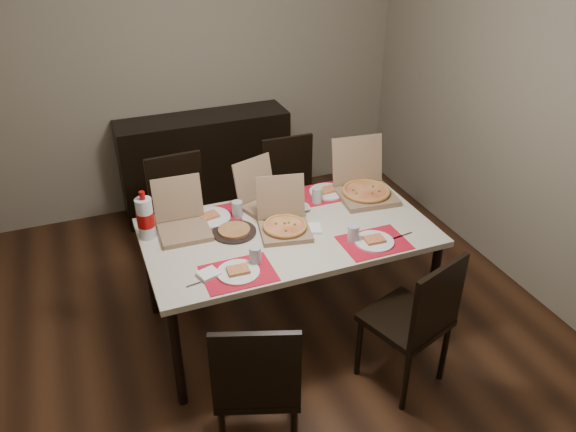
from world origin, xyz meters
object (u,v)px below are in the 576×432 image
object	(u,v)px
sideboard	(206,164)
chair_far_left	(182,212)
chair_far_right	(292,191)
pizza_box_center	(284,223)
soda_bottle	(145,218)
chair_near_right	(417,318)
chair_near_left	(257,381)
dining_table	(288,238)
dip_bowl	(302,208)

from	to	relation	value
sideboard	chair_far_left	xyz separation A→B (m)	(-0.41, -0.89, 0.06)
sideboard	chair_far_right	distance (m)	1.01
chair_far_right	pizza_box_center	distance (m)	1.02
chair_far_right	soda_bottle	world-z (taller)	soda_bottle
chair_near_right	chair_near_left	bearing A→B (deg)	-173.50
sideboard	chair_near_left	xyz separation A→B (m)	(-0.42, -2.68, 0.06)
chair_far_left	pizza_box_center	bearing A→B (deg)	-60.88
chair_far_left	sideboard	bearing A→B (deg)	65.40
sideboard	chair_far_right	bearing A→B (deg)	-60.71
sideboard	pizza_box_center	size ratio (longest dim) A/B	3.78
chair_near_left	chair_near_right	size ratio (longest dim) A/B	1.00
pizza_box_center	dining_table	bearing A→B (deg)	-17.66
chair_near_right	soda_bottle	distance (m)	1.71
chair_far_left	dip_bowl	xyz separation A→B (m)	(0.69, -0.69, 0.25)
dining_table	pizza_box_center	size ratio (longest dim) A/B	4.54
chair_near_right	chair_far_left	size ratio (longest dim) A/B	1.00
sideboard	dining_table	xyz separation A→B (m)	(0.10, -1.78, 0.23)
sideboard	dining_table	distance (m)	1.79
dining_table	chair_far_left	size ratio (longest dim) A/B	1.94
dip_bowl	chair_far_left	bearing A→B (deg)	135.18
dining_table	pizza_box_center	world-z (taller)	pizza_box_center
dip_bowl	soda_bottle	bearing A→B (deg)	177.58
chair_near_left	chair_far_right	world-z (taller)	same
chair_near_right	chair_far_right	size ratio (longest dim) A/B	1.00
dip_bowl	soda_bottle	size ratio (longest dim) A/B	0.33
chair_near_left	dip_bowl	size ratio (longest dim) A/B	8.86
sideboard	dip_bowl	distance (m)	1.63
dining_table	chair_near_left	distance (m)	1.06
dining_table	chair_near_left	xyz separation A→B (m)	(-0.52, -0.91, -0.17)
chair_near_right	pizza_box_center	world-z (taller)	pizza_box_center
dip_bowl	chair_near_left	bearing A→B (deg)	-122.38
sideboard	chair_far_right	world-z (taller)	chair_far_right
chair_near_right	soda_bottle	xyz separation A→B (m)	(-1.31, 1.04, 0.37)
dining_table	dip_bowl	distance (m)	0.28
chair_near_right	chair_far_right	bearing A→B (deg)	92.79
chair_far_left	pizza_box_center	world-z (taller)	pizza_box_center
dining_table	soda_bottle	size ratio (longest dim) A/B	5.68
sideboard	pizza_box_center	distance (m)	1.80
chair_near_right	chair_far_left	world-z (taller)	same
sideboard	soda_bottle	world-z (taller)	soda_bottle
chair_far_right	dip_bowl	distance (m)	0.77
chair_near_left	pizza_box_center	bearing A→B (deg)	61.47
dining_table	chair_near_left	world-z (taller)	chair_near_left
chair_near_left	soda_bottle	bearing A→B (deg)	105.39
sideboard	chair_near_left	distance (m)	2.72
chair_near_right	chair_far_right	distance (m)	1.69
chair_near_left	soda_bottle	size ratio (longest dim) A/B	2.93
chair_near_left	pizza_box_center	world-z (taller)	pizza_box_center
dining_table	chair_near_right	world-z (taller)	chair_near_right
pizza_box_center	dip_bowl	bearing A→B (deg)	43.03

